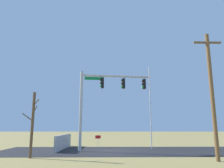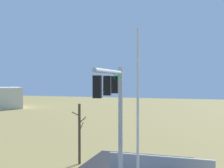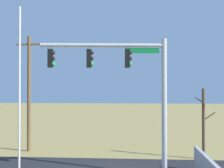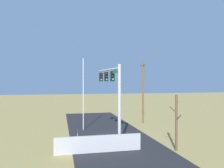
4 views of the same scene
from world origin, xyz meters
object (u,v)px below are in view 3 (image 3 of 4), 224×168
at_px(flagpole, 19,97).
at_px(utility_pole, 29,91).
at_px(bare_tree, 204,123).
at_px(signal_mast, 129,79).

distance_m(flagpole, utility_pole, 8.64).
xyz_separation_m(utility_pole, bare_tree, (12.19, -1.68, -2.03)).
bearing_deg(signal_mast, utility_pole, 141.65).
xyz_separation_m(signal_mast, bare_tree, (4.74, 4.22, -2.74)).
height_order(signal_mast, utility_pole, utility_pole).
relative_size(signal_mast, bare_tree, 1.57).
height_order(flagpole, utility_pole, utility_pole).
xyz_separation_m(signal_mast, flagpole, (-4.98, -2.37, -0.91)).
bearing_deg(flagpole, bare_tree, 34.16).
distance_m(utility_pole, bare_tree, 12.47).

